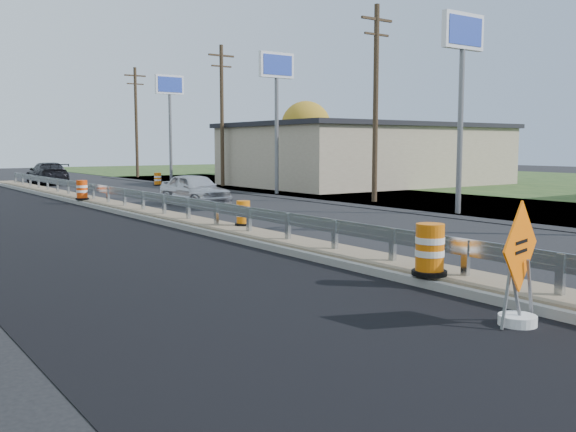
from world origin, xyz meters
TOP-DOWN VIEW (x-y plane):
  - ground at (0.00, 0.00)m, footprint 140.00×140.00m
  - grass_verge_far at (30.00, 10.00)m, footprint 40.00×120.00m
  - milled_overlay at (-4.40, 10.00)m, footprint 7.20×120.00m
  - median at (0.00, 8.00)m, footprint 1.60×55.00m
  - guardrail at (0.00, 9.00)m, footprint 0.10×46.15m
  - retail_building_near at (20.99, 20.00)m, footprint 18.50×12.50m
  - pylon_sign_south at (10.50, 3.00)m, footprint 2.20×0.30m
  - pylon_sign_mid at (10.50, 16.00)m, footprint 2.20×0.30m
  - pylon_sign_north at (10.50, 30.00)m, footprint 2.20×0.30m
  - utility_pole_smid at (11.50, 9.00)m, footprint 1.90×0.26m
  - utility_pole_nmid at (11.50, 24.00)m, footprint 1.90×0.26m
  - utility_pole_north at (11.50, 39.00)m, footprint 1.90×0.26m
  - tree_far_yellow at (26.00, 34.00)m, footprint 4.62×4.62m
  - caution_sign at (-1.52, -8.25)m, footprint 1.35×0.58m
  - barrel_median_near at (-0.55, -5.58)m, footprint 0.69×0.69m
  - barrel_median_mid at (0.55, 3.23)m, footprint 0.53×0.53m
  - barrel_median_far at (-0.55, 15.95)m, footprint 0.62×0.62m
  - barrel_shoulder_far at (8.29, 27.44)m, footprint 0.60×0.60m
  - car_silver at (3.59, 12.54)m, footprint 1.98×4.42m
  - car_dark_far at (2.43, 33.26)m, footprint 2.52×5.51m

SIDE VIEW (x-z plane):
  - ground at x=0.00m, z-range 0.00..0.00m
  - milled_overlay at x=-4.40m, z-range 0.00..0.01m
  - grass_verge_far at x=30.00m, z-range 0.00..0.03m
  - median at x=0.00m, z-range 0.00..0.23m
  - barrel_shoulder_far at x=8.29m, z-range -0.02..0.87m
  - caution_sign at x=-1.52m, z-range -0.47..1.45m
  - barrel_median_mid at x=0.55m, z-range 0.21..1.00m
  - barrel_median_far at x=-0.55m, z-range 0.21..1.12m
  - barrel_median_near at x=-0.55m, z-range 0.21..1.22m
  - guardrail at x=0.00m, z-range 0.37..1.09m
  - car_silver at x=3.59m, z-range 0.00..1.48m
  - car_dark_far at x=2.43m, z-range 0.00..1.56m
  - retail_building_near at x=20.99m, z-range 0.02..4.29m
  - tree_far_yellow at x=26.00m, z-range 1.11..7.97m
  - utility_pole_smid at x=11.50m, z-range 0.23..9.63m
  - utility_pole_nmid at x=11.50m, z-range 0.23..9.63m
  - utility_pole_north at x=11.50m, z-range 0.23..9.63m
  - pylon_sign_south at x=10.50m, z-range 2.53..10.43m
  - pylon_sign_mid at x=10.50m, z-range 2.53..10.43m
  - pylon_sign_north at x=10.50m, z-range 2.53..10.43m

